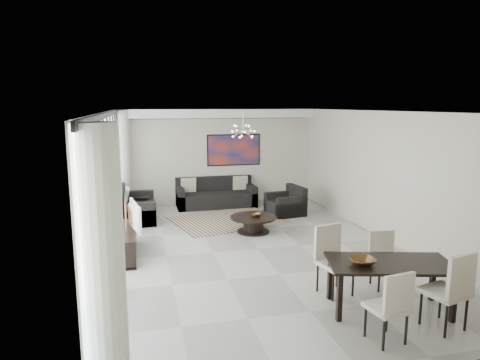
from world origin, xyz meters
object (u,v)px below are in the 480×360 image
object	(u,v)px
sofa_main	(216,197)
dining_table	(390,268)
tv_console	(124,243)
television	(130,217)
coffee_table	(253,223)

from	to	relation	value
sofa_main	dining_table	xyz separation A→B (m)	(1.30, -7.17, 0.37)
sofa_main	tv_console	distance (m)	4.63
dining_table	television	bearing A→B (deg)	138.85
sofa_main	dining_table	distance (m)	7.30
sofa_main	tv_console	world-z (taller)	sofa_main
tv_console	television	distance (m)	0.58
sofa_main	television	world-z (taller)	television
coffee_table	tv_console	xyz separation A→B (m)	(-2.99, -0.95, 0.05)
television	tv_console	bearing A→B (deg)	54.52
sofa_main	tv_console	size ratio (longest dim) A/B	1.35
television	dining_table	bearing A→B (deg)	-141.21
tv_console	dining_table	world-z (taller)	dining_table
coffee_table	dining_table	distance (m)	4.42
coffee_table	television	distance (m)	3.08
coffee_table	sofa_main	size ratio (longest dim) A/B	0.47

